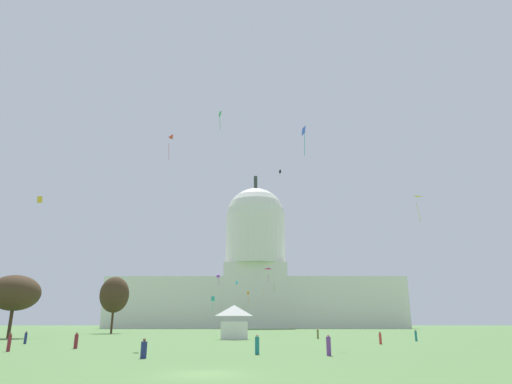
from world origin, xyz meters
TOP-DOWN VIEW (x-y plane):
  - ground_plane at (0.00, 0.00)m, footprint 800.00×800.00m
  - capitol_building at (1.45, 187.11)m, footprint 137.95×28.88m
  - event_tent at (-1.24, 50.99)m, footprint 4.95×4.67m
  - tree_west_mid at (-34.50, 90.81)m, footprint 10.42×10.42m
  - tree_west_far at (-40.93, 54.83)m, footprint 11.71×11.92m
  - person_maroon_mid_center at (-21.26, 18.99)m, footprint 0.47×0.47m
  - person_navy_edge_west at (-6.14, 10.81)m, footprint 0.49×0.49m
  - person_olive_back_right at (13.04, 53.39)m, footprint 0.35×0.35m
  - person_maroon_edge_east at (-16.73, 23.92)m, footprint 0.54×0.54m
  - person_red_near_tree_west at (18.56, 33.84)m, footprint 0.37×0.37m
  - person_purple_front_left at (8.84, 13.69)m, footprint 0.55×0.55m
  - person_teal_back_left at (26.42, 43.44)m, footprint 0.44×0.44m
  - person_teal_deep_crowd at (2.77, 15.20)m, footprint 0.48×0.48m
  - person_navy_back_center at (-27.60, 34.55)m, footprint 0.48×0.48m
  - kite_magenta_low at (5.28, 72.88)m, footprint 1.80×1.50m
  - kite_black_high at (9.80, 106.40)m, footprint 0.72×1.05m
  - kite_turquoise_low at (-11.18, 113.22)m, footprint 1.25×1.30m
  - kite_white_low at (7.30, 90.92)m, footprint 0.94×1.26m
  - kite_gold_mid at (-34.36, 46.10)m, footprint 0.95×0.22m
  - kite_orange_low at (-1.17, 147.46)m, footprint 1.00×0.88m
  - kite_green_high at (-4.71, 53.51)m, footprint 0.59×0.50m
  - kite_pink_low at (4.91, 161.19)m, footprint 1.46×0.96m
  - kite_blue_mid at (9.47, 32.65)m, footprint 0.58×0.98m
  - kite_violet_low at (-6.51, 77.82)m, footprint 0.70×0.74m
  - kite_red_mid at (-9.99, 32.20)m, footprint 0.99×1.59m
  - kite_yellow_mid at (30.40, 47.67)m, footprint 1.40×1.05m
  - kite_cyan_low at (-4.62, 127.83)m, footprint 0.84×0.66m

SIDE VIEW (x-z plane):
  - ground_plane at x=0.00m, z-range 0.00..0.00m
  - person_navy_edge_west at x=-6.14m, z-range -0.09..1.42m
  - person_red_near_tree_west at x=18.56m, z-range -0.06..1.51m
  - person_navy_back_center at x=-27.60m, z-range -0.06..1.55m
  - person_maroon_edge_east at x=-16.73m, z-range -0.07..1.62m
  - person_teal_back_left at x=26.42m, z-range -0.06..1.62m
  - person_teal_deep_crowd at x=2.77m, z-range -0.07..1.65m
  - person_purple_front_left at x=8.84m, z-range -0.07..1.68m
  - person_olive_back_right at x=13.04m, z-range -0.06..1.68m
  - person_maroon_mid_center at x=-21.26m, z-range -0.05..1.72m
  - event_tent at x=-1.24m, z-range -0.03..5.50m
  - tree_west_far at x=-40.93m, z-range 2.30..13.25m
  - tree_west_mid at x=-34.50m, z-range 2.50..16.66m
  - kite_turquoise_low at x=-11.18m, z-range 7.37..11.91m
  - kite_white_low at x=7.30m, z-range 11.43..14.11m
  - kite_violet_low at x=-6.51m, z-range 11.86..14.14m
  - kite_orange_low at x=-1.17m, z-range 10.90..15.39m
  - kite_magenta_low at x=5.28m, z-range 12.44..15.42m
  - kite_pink_low at x=4.91m, z-range 13.56..17.31m
  - kite_cyan_low at x=-4.62m, z-range 15.06..16.45m
  - kite_gold_mid at x=-34.36m, z-range 22.14..23.39m
  - kite_yellow_mid at x=30.40m, z-range 20.81..25.06m
  - capitol_building at x=1.45m, z-range -12.63..61.53m
  - kite_red_mid at x=-9.99m, z-range 26.02..29.24m
  - kite_blue_mid at x=9.47m, z-range 26.62..31.05m
  - kite_green_high at x=-4.71m, z-range 39.89..43.93m
  - kite_black_high at x=9.80m, z-range 47.27..49.88m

